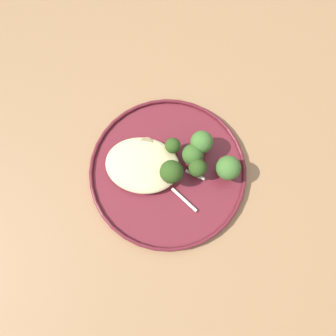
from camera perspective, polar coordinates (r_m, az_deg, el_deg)
The scene contains 17 objects.
ground at distance 1.35m, azimuth -0.85°, elevation -8.74°, with size 6.00×6.00×0.00m, color #665B51.
wooden_dining_table at distance 0.70m, azimuth -1.63°, elevation -2.20°, with size 1.40×1.00×0.74m.
dinner_plate at distance 0.61m, azimuth 0.00°, elevation -0.29°, with size 0.29×0.29×0.02m.
noodle_bed at distance 0.60m, azimuth -4.39°, elevation 0.59°, with size 0.14×0.11×0.03m.
seared_scallop_tilted_round at distance 0.60m, azimuth -4.77°, elevation 0.51°, with size 0.03×0.03×0.02m.
seared_scallop_large_seared at distance 0.60m, azimuth -0.50°, elevation -1.86°, with size 0.03×0.03×0.01m.
seared_scallop_on_noodles at distance 0.61m, azimuth -3.73°, elevation 3.89°, with size 0.03×0.03×0.02m.
seared_scallop_front_small at distance 0.61m, azimuth -1.04°, elevation 1.26°, with size 0.04×0.04×0.01m.
broccoli_floret_center_pile at distance 0.59m, azimuth 10.37°, elevation 0.00°, with size 0.04×0.04×0.06m.
broccoli_floret_beside_noodles at distance 0.59m, azimuth 5.82°, elevation 4.46°, with size 0.04×0.04×0.06m.
broccoli_floret_front_edge at distance 0.58m, azimuth 5.11°, elevation -0.04°, with size 0.03×0.03×0.05m.
broccoli_floret_split_head at distance 0.59m, azimuth 4.29°, elevation 2.29°, with size 0.04×0.04×0.05m.
broccoli_floret_right_tilted at distance 0.57m, azimuth 0.61°, elevation -0.72°, with size 0.04×0.04×0.06m.
broccoli_floret_rear_charred at distance 0.59m, azimuth 0.81°, elevation 3.81°, with size 0.03×0.03×0.05m.
onion_sliver_short_strip at distance 0.62m, azimuth 5.45°, elevation 2.13°, with size 0.06×0.01×0.00m, color silver.
onion_sliver_curled_piece at distance 0.61m, azimuth 4.75°, elevation -0.74°, with size 0.04×0.01×0.00m, color silver.
onion_sliver_pale_crescent at distance 0.60m, azimuth 2.79°, elevation -5.49°, with size 0.06×0.01×0.00m, color silver.
Camera 1 is at (-0.05, 0.16, 1.34)m, focal length 35.37 mm.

